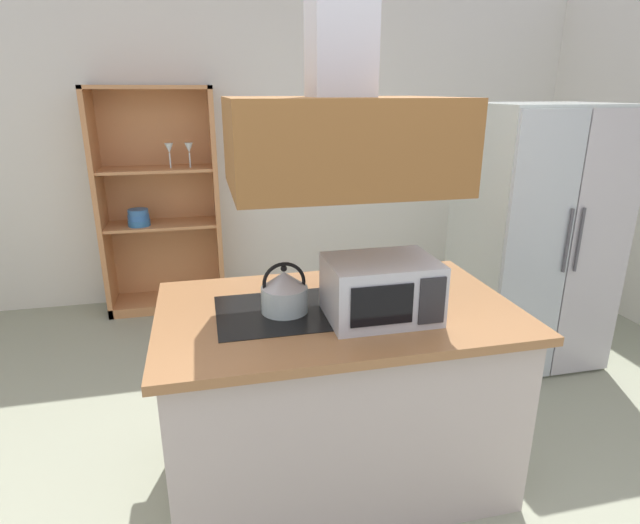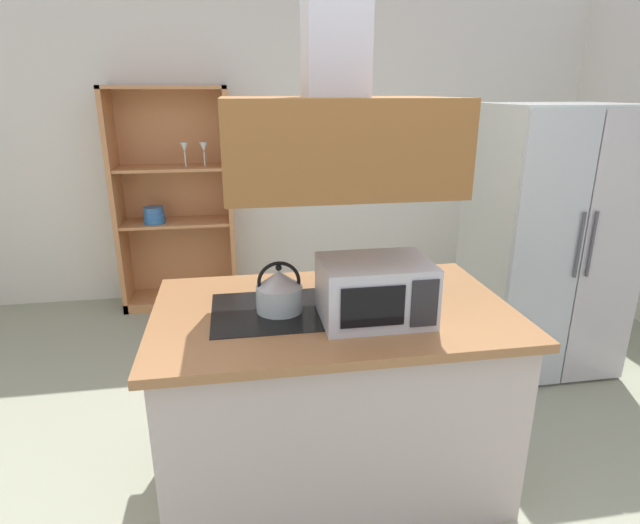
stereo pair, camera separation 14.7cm
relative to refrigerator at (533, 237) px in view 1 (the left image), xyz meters
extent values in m
cube|color=silver|center=(-1.69, 1.73, 0.47)|extent=(6.00, 0.12, 2.70)
cube|color=#B8AAA1|center=(-1.62, -0.89, -0.45)|extent=(1.53, 0.91, 0.86)
cube|color=#96643B|center=(-1.62, -0.89, 0.00)|extent=(1.61, 0.99, 0.04)
cube|color=black|center=(-1.86, -0.89, 0.02)|extent=(0.60, 0.48, 0.00)
cube|color=brown|center=(-1.62, -0.89, 0.75)|extent=(0.90, 0.70, 0.36)
cube|color=#B8C2B8|center=(0.00, 0.01, 0.00)|extent=(0.90, 0.72, 1.76)
cube|color=#B4BEC1|center=(-0.23, -0.36, 0.00)|extent=(0.44, 0.03, 1.72)
cube|color=#BBB7BA|center=(0.22, -0.36, 0.00)|extent=(0.44, 0.03, 1.72)
cylinder|color=#4C4C51|center=(-0.04, -0.39, 0.09)|extent=(0.02, 0.02, 0.40)
cylinder|color=#4C4C51|center=(0.04, -0.39, 0.09)|extent=(0.02, 0.02, 0.40)
cube|color=#BF7E4C|center=(-3.00, 1.47, 0.06)|extent=(0.04, 0.40, 1.87)
cube|color=#BF7E4C|center=(-2.07, 1.47, 0.06)|extent=(0.04, 0.40, 1.87)
cube|color=#BF7E4C|center=(-2.53, 1.47, 0.98)|extent=(0.98, 0.40, 0.03)
cube|color=#BF7E4C|center=(-2.53, 1.47, -0.84)|extent=(0.98, 0.40, 0.08)
cube|color=#BF7E4C|center=(-2.53, 1.66, 0.06)|extent=(0.98, 0.02, 1.87)
cube|color=#BF7E4C|center=(-2.53, 1.47, -0.13)|extent=(0.90, 0.36, 0.02)
cube|color=#BF7E4C|center=(-2.53, 1.47, 0.34)|extent=(0.90, 0.36, 0.02)
cylinder|color=#2D649E|center=(-2.71, 1.42, -0.09)|extent=(0.18, 0.18, 0.05)
cylinder|color=#2F61A3|center=(-2.71, 1.42, -0.05)|extent=(0.17, 0.17, 0.05)
cylinder|color=#32639E|center=(-2.71, 1.42, 0.00)|extent=(0.16, 0.16, 0.05)
cylinder|color=silver|center=(-2.42, 1.43, 0.41)|extent=(0.01, 0.01, 0.12)
cone|color=silver|center=(-2.42, 1.43, 0.51)|extent=(0.07, 0.07, 0.08)
cylinder|color=silver|center=(-2.26, 1.43, 0.41)|extent=(0.01, 0.01, 0.12)
cone|color=silver|center=(-2.26, 1.43, 0.51)|extent=(0.07, 0.07, 0.08)
cylinder|color=#AEC0BF|center=(-1.86, -0.89, 0.08)|extent=(0.21, 0.21, 0.11)
cone|color=#B5B6B8|center=(-1.86, -0.89, 0.17)|extent=(0.20, 0.20, 0.07)
sphere|color=black|center=(-1.86, -0.89, 0.22)|extent=(0.03, 0.03, 0.03)
torus|color=black|center=(-1.86, -0.89, 0.16)|extent=(0.19, 0.02, 0.19)
cube|color=white|center=(-1.31, -0.66, 0.03)|extent=(0.37, 0.29, 0.02)
cube|color=#B7BABF|center=(-1.47, -1.04, 0.15)|extent=(0.46, 0.34, 0.26)
cube|color=black|center=(-1.52, -1.21, 0.15)|extent=(0.26, 0.01, 0.17)
cube|color=#262628|center=(-1.31, -1.21, 0.15)|extent=(0.11, 0.01, 0.20)
camera|label=1|loc=(-2.18, -2.96, 0.95)|focal=28.82mm
camera|label=2|loc=(-2.03, -2.99, 0.95)|focal=28.82mm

